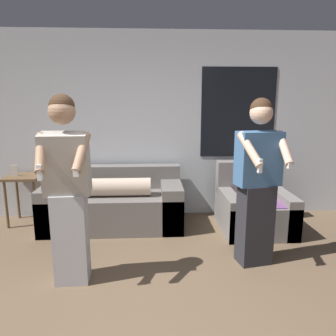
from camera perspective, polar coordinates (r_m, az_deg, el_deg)
The scene contains 6 objects.
wall_back at distance 4.88m, azimuth -2.73°, elevation 7.30°, with size 6.71×0.07×2.70m.
couch at distance 4.64m, azimuth -9.46°, elevation -6.20°, with size 1.89×0.85×0.80m.
armchair at distance 4.64m, azimuth 14.69°, elevation -6.76°, with size 0.91×0.93×0.88m.
side_table at distance 5.04m, azimuth -23.73°, elevation -2.50°, with size 0.47×0.47×0.85m.
person_left at distance 3.16m, azimuth -17.12°, elevation -3.66°, with size 0.48×0.49×1.79m.
person_right at distance 3.52m, azimuth 15.32°, elevation -2.46°, with size 0.51×0.52×1.76m.
Camera 1 is at (-0.01, -2.01, 1.75)m, focal length 35.00 mm.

